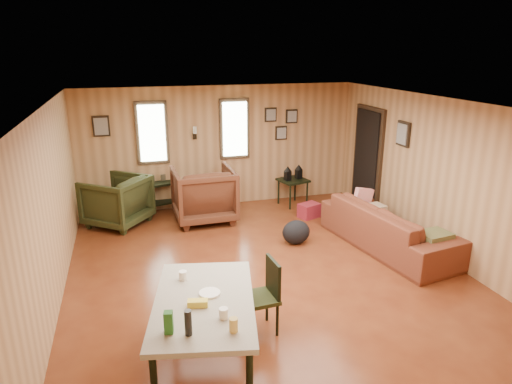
# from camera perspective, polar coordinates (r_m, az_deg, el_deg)

# --- Properties ---
(room) EXTENTS (5.54, 6.04, 2.44)m
(room) POSITION_cam_1_polar(r_m,az_deg,el_deg) (6.63, 1.71, 1.08)
(room) COLOR brown
(room) RESTS_ON ground
(sofa) EXTENTS (1.09, 2.53, 0.96)m
(sofa) POSITION_cam_1_polar(r_m,az_deg,el_deg) (7.56, 16.30, -3.35)
(sofa) COLOR brown
(sofa) RESTS_ON ground
(recliner_brown) EXTENTS (1.10, 1.03, 1.11)m
(recliner_brown) POSITION_cam_1_polar(r_m,az_deg,el_deg) (8.44, -6.55, 0.03)
(recliner_brown) COLOR #4E2717
(recliner_brown) RESTS_ON ground
(recliner_green) EXTENTS (1.30, 1.31, 0.99)m
(recliner_green) POSITION_cam_1_polar(r_m,az_deg,el_deg) (8.57, -17.03, -0.79)
(recliner_green) COLOR #292F15
(recliner_green) RESTS_ON ground
(end_table) EXTENTS (0.69, 0.65, 0.73)m
(end_table) POSITION_cam_1_polar(r_m,az_deg,el_deg) (9.15, -12.05, 0.20)
(end_table) COLOR black
(end_table) RESTS_ON ground
(side_table) EXTENTS (0.64, 0.64, 0.83)m
(side_table) POSITION_cam_1_polar(r_m,az_deg,el_deg) (9.25, 4.66, 1.75)
(side_table) COLOR black
(side_table) RESTS_ON ground
(cooler) EXTENTS (0.45, 0.39, 0.27)m
(cooler) POSITION_cam_1_polar(r_m,az_deg,el_deg) (8.72, 6.65, -2.31)
(cooler) COLOR maroon
(cooler) RESTS_ON ground
(backpack) EXTENTS (0.55, 0.48, 0.40)m
(backpack) POSITION_cam_1_polar(r_m,az_deg,el_deg) (7.53, 5.03, -5.02)
(backpack) COLOR black
(backpack) RESTS_ON ground
(sofa_pillows) EXTENTS (0.69, 1.93, 0.39)m
(sofa_pillows) POSITION_cam_1_polar(r_m,az_deg,el_deg) (7.56, 17.34, -3.17)
(sofa_pillows) COLOR brown
(sofa_pillows) RESTS_ON sofa
(dining_table) EXTENTS (1.25, 1.73, 1.03)m
(dining_table) POSITION_cam_1_polar(r_m,az_deg,el_deg) (4.52, -6.54, -14.11)
(dining_table) COLOR #9C9583
(dining_table) RESTS_ON ground
(dining_chair) EXTENTS (0.42, 0.42, 0.86)m
(dining_chair) POSITION_cam_1_polar(r_m,az_deg,el_deg) (5.22, 1.10, -12.38)
(dining_chair) COLOR #292F15
(dining_chair) RESTS_ON ground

